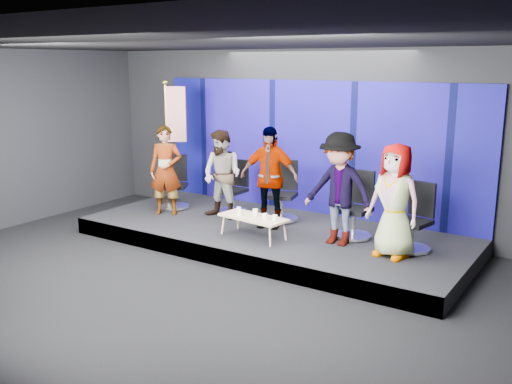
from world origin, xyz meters
TOP-DOWN VIEW (x-y plane):
  - ground at (0.00, 0.00)m, footprint 10.00×10.00m
  - room_walls at (0.00, 0.00)m, footprint 10.02×8.02m
  - riser at (0.00, 2.50)m, footprint 7.00×3.00m
  - backdrop at (0.00, 3.95)m, footprint 7.00×0.08m
  - chair_a at (-2.47, 2.66)m, footprint 0.83×0.83m
  - panelist_a at (-2.27, 2.20)m, footprint 0.76×0.68m
  - chair_b at (-1.24, 3.04)m, footprint 0.61×0.61m
  - panelist_b at (-1.15, 2.54)m, footprint 0.84×0.67m
  - chair_c at (-0.13, 3.07)m, footprint 0.77×0.77m
  - panelist_c at (-0.12, 2.56)m, footprint 1.15×0.69m
  - chair_d at (1.47, 2.81)m, footprint 0.67×0.67m
  - panelist_d at (1.38, 2.31)m, footprint 1.23×0.74m
  - chair_e at (2.54, 2.67)m, footprint 0.73×0.73m
  - panelist_e at (2.36, 2.20)m, footprint 0.96×0.73m
  - coffee_table at (0.02, 1.84)m, footprint 1.25×0.64m
  - mug_a at (-0.36, 1.95)m, footprint 0.07×0.07m
  - mug_b at (-0.22, 1.77)m, footprint 0.09×0.09m
  - mug_c at (-0.00, 1.94)m, footprint 0.09×0.09m
  - mug_d at (0.28, 1.80)m, footprint 0.08×0.08m
  - mug_e at (0.46, 1.82)m, footprint 0.08×0.08m
  - flag_stand at (-2.74, 2.96)m, footprint 0.57×0.38m

SIDE VIEW (x-z plane):
  - ground at x=0.00m, z-range 0.00..0.00m
  - riser at x=0.00m, z-range 0.00..0.30m
  - coffee_table at x=0.02m, z-range 0.45..0.82m
  - chair_b at x=-1.24m, z-range 0.12..1.17m
  - chair_a at x=-2.47m, z-range 0.11..1.20m
  - chair_e at x=2.54m, z-range 0.11..1.20m
  - chair_c at x=-0.13m, z-range 0.11..1.24m
  - chair_d at x=1.47m, z-range 0.10..1.25m
  - mug_a at x=-0.36m, z-range 0.67..0.76m
  - mug_d at x=0.28m, z-range 0.67..0.77m
  - mug_e at x=0.46m, z-range 0.67..0.77m
  - mug_b at x=-0.22m, z-range 0.67..0.77m
  - mug_c at x=0.00m, z-range 0.67..0.78m
  - panelist_b at x=-1.15m, z-range 0.30..2.00m
  - panelist_a at x=-2.27m, z-range 0.30..2.05m
  - panelist_e at x=2.36m, z-range 0.30..2.07m
  - panelist_c at x=-0.12m, z-range 0.30..2.14m
  - panelist_d at x=1.38m, z-range 0.30..2.16m
  - backdrop at x=0.00m, z-range 0.30..2.90m
  - flag_stand at x=-2.74m, z-range 0.38..2.98m
  - room_walls at x=0.00m, z-range 0.67..4.18m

